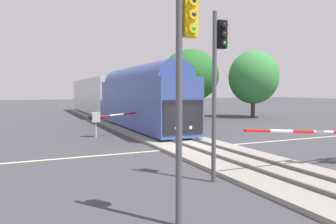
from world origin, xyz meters
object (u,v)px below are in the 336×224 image
commuter_train (113,96)px  traffic_signal_median (218,69)px  maple_right_background (253,77)px  crossing_gate_far (104,117)px  traffic_signal_near_left (184,65)px  oak_far_right (190,76)px

commuter_train → traffic_signal_median: (-2.63, -25.69, 1.32)m
traffic_signal_median → maple_right_background: maple_right_background is taller
commuter_train → maple_right_background: (16.92, -3.45, 2.22)m
crossing_gate_far → traffic_signal_median: (1.19, -13.02, 2.67)m
maple_right_background → commuter_train: bearing=168.5°
crossing_gate_far → traffic_signal_near_left: (-1.65, -15.97, 2.52)m
oak_far_right → maple_right_background: size_ratio=1.01×
traffic_signal_near_left → maple_right_background: maple_right_background is taller
traffic_signal_median → oak_far_right: (12.26, 25.21, 1.10)m
oak_far_right → crossing_gate_far: bearing=-137.8°
oak_far_right → maple_right_background: 7.87m
oak_far_right → maple_right_background: (7.29, -2.97, -0.20)m
commuter_train → crossing_gate_far: 13.30m
traffic_signal_near_left → maple_right_background: bearing=48.4°
crossing_gate_far → maple_right_background: bearing=24.0°
maple_right_background → traffic_signal_near_left: bearing=-131.6°
commuter_train → crossing_gate_far: commuter_train is taller
crossing_gate_far → oak_far_right: 18.54m
commuter_train → traffic_signal_near_left: (-5.47, -28.63, 1.18)m
crossing_gate_far → traffic_signal_near_left: size_ratio=0.96×
crossing_gate_far → traffic_signal_near_left: 16.25m
traffic_signal_near_left → traffic_signal_median: traffic_signal_median is taller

